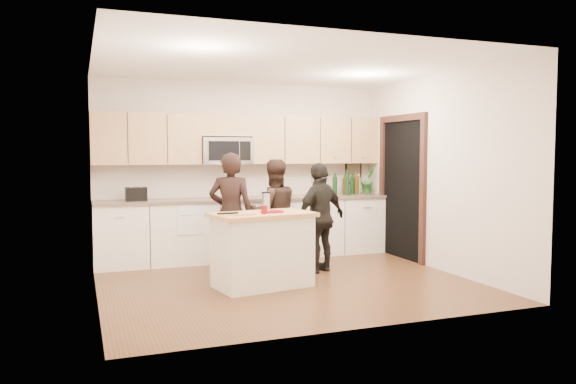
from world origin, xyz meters
name	(u,v)px	position (x,y,z in m)	size (l,w,h in m)	color
floor	(286,282)	(0.00, 0.00, 0.00)	(4.50, 4.50, 0.00)	brown
room_shell	(286,144)	(0.00, 0.00, 1.73)	(4.52, 4.02, 2.71)	beige
back_cabinetry	(248,228)	(0.00, 1.69, 0.47)	(4.50, 0.66, 0.94)	white
upper_cabinetry	(247,138)	(0.03, 1.83, 1.84)	(4.50, 0.33, 0.75)	tan
microwave	(226,151)	(-0.31, 1.80, 1.65)	(0.76, 0.41, 0.40)	silver
doorway	(402,183)	(2.23, 0.90, 1.16)	(0.06, 1.25, 2.20)	black
framed_picture	(353,173)	(1.95, 1.98, 1.28)	(0.30, 0.03, 0.38)	black
dish_towel	(188,210)	(-0.95, 1.50, 0.80)	(0.34, 0.60, 0.48)	white
island	(262,249)	(-0.35, -0.12, 0.45)	(1.30, 0.90, 0.90)	white
red_plate	(272,212)	(-0.22, -0.11, 0.91)	(0.29, 0.29, 0.02)	maroon
box_grater	(266,201)	(-0.30, -0.10, 1.04)	(0.09, 0.06, 0.23)	silver
drink_glass	(264,210)	(-0.37, -0.26, 0.95)	(0.07, 0.07, 0.10)	maroon
cutting_board	(243,214)	(-0.63, -0.28, 0.91)	(0.25, 0.17, 0.02)	tan
tongs	(228,213)	(-0.81, -0.26, 0.93)	(0.26, 0.03, 0.02)	black
knife	(240,214)	(-0.69, -0.35, 0.92)	(0.21, 0.02, 0.01)	silver
toaster	(136,194)	(-1.65, 1.67, 1.04)	(0.29, 0.20, 0.20)	black
bottle_cluster	(349,184)	(1.72, 1.69, 1.12)	(0.54, 0.31, 0.42)	black
orchid	(368,180)	(2.09, 1.72, 1.16)	(0.25, 0.20, 0.45)	#2B6629
woman_left	(231,214)	(-0.53, 0.69, 0.81)	(0.59, 0.39, 1.63)	black
woman_center	(274,213)	(0.19, 1.02, 0.76)	(0.74, 0.58, 1.53)	black
woman_right	(320,217)	(0.66, 0.43, 0.74)	(0.87, 0.36, 1.49)	black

